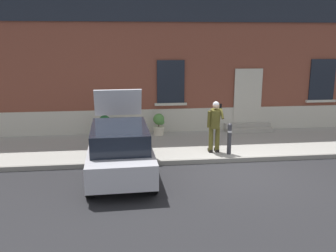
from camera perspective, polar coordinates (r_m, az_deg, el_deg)
name	(u,v)px	position (r m, az deg, el deg)	size (l,w,h in m)	color
ground_plane	(240,172)	(11.25, 11.07, -7.06)	(80.00, 80.00, 0.00)	#232326
sidewalk	(217,144)	(13.78, 7.54, -2.78)	(24.00, 3.60, 0.15)	#99968E
curb_edge	(231,160)	(12.07, 9.72, -5.20)	(24.00, 0.12, 0.15)	gray
building_facade	(205,42)	(15.66, 5.67, 12.75)	(24.00, 1.52, 7.50)	brown
entrance_stoop	(248,128)	(15.63, 12.24, -0.24)	(1.92, 0.64, 0.32)	#9E998E
hatchback_car_silver	(120,149)	(10.64, -7.43, -3.56)	(1.88, 4.11, 2.34)	#B7B7BF
bollard_near_person	(229,138)	(12.27, 9.46, -1.76)	(0.15, 0.15, 1.04)	#333338
person_on_phone	(215,123)	(12.26, 7.25, 0.40)	(0.51, 0.49, 1.75)	#514C1E
planter_charcoal	(105,126)	(14.42, -9.69, 0.06)	(0.44, 0.44, 0.86)	#2D2D30
planter_cream	(159,124)	(14.54, -1.41, 0.35)	(0.44, 0.44, 0.86)	beige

